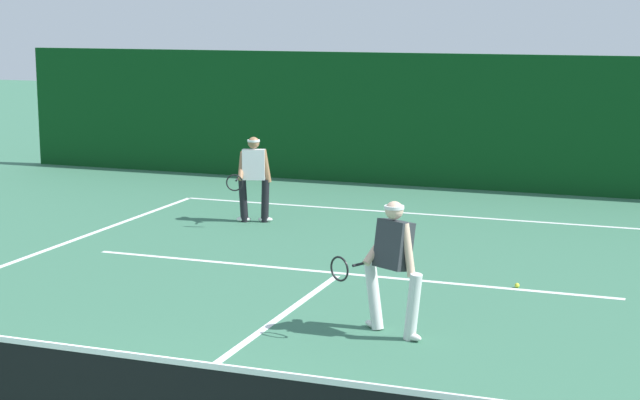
% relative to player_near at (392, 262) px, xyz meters
% --- Properties ---
extents(court_line_baseline_far, '(9.61, 0.10, 0.01)m').
position_rel_player_near_xyz_m(court_line_baseline_far, '(-1.47, 7.10, -0.86)').
color(court_line_baseline_far, white).
rests_on(court_line_baseline_far, ground_plane).
extents(court_line_service, '(7.84, 0.10, 0.01)m').
position_rel_player_near_xyz_m(court_line_service, '(-1.47, 2.45, -0.86)').
color(court_line_service, white).
rests_on(court_line_service, ground_plane).
extents(court_line_centre, '(0.10, 6.40, 0.01)m').
position_rel_player_near_xyz_m(court_line_centre, '(-1.47, -0.90, -0.86)').
color(court_line_centre, white).
rests_on(court_line_centre, ground_plane).
extents(tennis_net, '(10.54, 0.09, 1.10)m').
position_rel_player_near_xyz_m(tennis_net, '(-1.47, -4.10, -0.36)').
color(tennis_net, '#1E4723').
rests_on(tennis_net, ground_plane).
extents(player_near, '(1.07, 0.82, 1.58)m').
position_rel_player_near_xyz_m(player_near, '(0.00, 0.00, 0.00)').
color(player_near, silver).
rests_on(player_near, ground_plane).
extents(player_far, '(0.65, 0.87, 1.52)m').
position_rel_player_near_xyz_m(player_far, '(-4.10, 5.37, -0.03)').
color(player_far, black).
rests_on(player_far, ground_plane).
extents(tennis_ball, '(0.07, 0.07, 0.07)m').
position_rel_player_near_xyz_m(tennis_ball, '(1.03, 2.55, -0.83)').
color(tennis_ball, '#D1E033').
rests_on(tennis_ball, ground_plane).
extents(back_fence_windscreen, '(20.78, 0.12, 2.82)m').
position_rel_player_near_xyz_m(back_fence_windscreen, '(-1.47, 10.11, 0.55)').
color(back_fence_windscreen, '#0B3D16').
rests_on(back_fence_windscreen, ground_plane).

